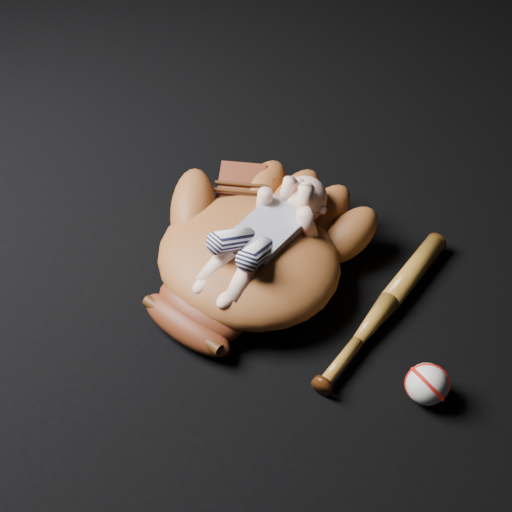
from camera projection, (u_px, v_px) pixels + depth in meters
name	position (u px, v px, depth m)	size (l,w,h in m)	color
baseball_glove	(249.00, 252.00, 1.36)	(0.45, 0.52, 0.16)	brown
newborn_baby	(261.00, 236.00, 1.33)	(0.16, 0.34, 0.14)	beige
baseball_bat	(383.00, 309.00, 1.34)	(0.04, 0.45, 0.04)	#96611D
baseball	(427.00, 384.00, 1.20)	(0.07, 0.07, 0.07)	silver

